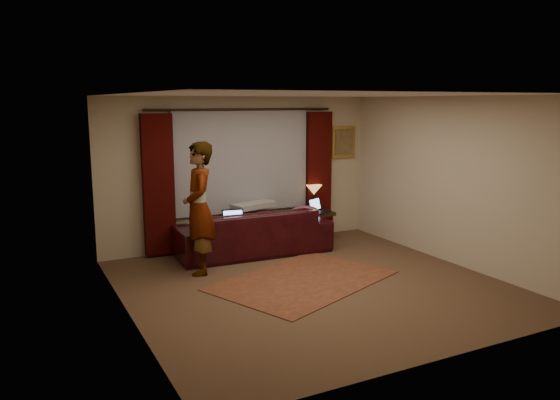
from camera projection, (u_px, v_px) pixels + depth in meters
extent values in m
cube|color=#513926|center=(313.00, 285.00, 7.58)|extent=(5.00, 5.00, 0.01)
cube|color=silver|center=(315.00, 95.00, 7.12)|extent=(5.00, 5.00, 0.02)
cube|color=#C2B396|center=(241.00, 172.00, 9.54)|extent=(5.00, 0.02, 2.60)
cube|color=#C2B396|center=(448.00, 232.00, 5.16)|extent=(5.00, 0.02, 2.60)
cube|color=#C2B396|center=(125.00, 209.00, 6.24)|extent=(0.02, 5.00, 2.60)
cube|color=#C2B396|center=(453.00, 181.00, 8.47)|extent=(0.02, 5.00, 2.60)
cube|color=#94949B|center=(243.00, 161.00, 9.46)|extent=(2.50, 0.05, 1.80)
cube|color=#340604|center=(158.00, 185.00, 8.80)|extent=(0.50, 0.14, 2.30)
cube|color=#340604|center=(318.00, 174.00, 10.14)|extent=(0.50, 0.14, 2.30)
cylinder|color=black|center=(243.00, 109.00, 9.25)|extent=(0.04, 0.04, 3.40)
cube|color=gold|center=(343.00, 142.00, 10.37)|extent=(0.50, 0.04, 0.60)
imported|color=black|center=(253.00, 223.00, 9.08)|extent=(2.60, 1.21, 1.03)
cube|color=#9C9A94|center=(253.00, 190.00, 9.32)|extent=(0.85, 0.54, 0.09)
ellipsoid|color=brown|center=(305.00, 213.00, 9.34)|extent=(0.63, 0.55, 0.23)
cube|color=brown|center=(303.00, 280.00, 7.76)|extent=(2.94, 2.49, 0.01)
cube|color=black|center=(318.00, 226.00, 9.99)|extent=(0.53, 0.53, 0.53)
imported|color=#9C9A94|center=(199.00, 208.00, 7.97)|extent=(0.69, 0.69, 1.95)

